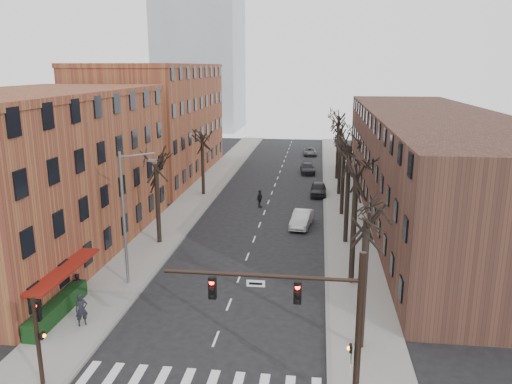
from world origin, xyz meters
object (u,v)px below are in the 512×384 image
(parked_car_mid, at_px, (308,168))
(pedestrian_a, at_px, (82,310))
(silver_sedan, at_px, (302,219))
(parked_car_near, at_px, (318,189))

(parked_car_mid, relative_size, pedestrian_a, 2.49)
(silver_sedan, relative_size, pedestrian_a, 2.40)
(parked_car_near, relative_size, parked_car_mid, 0.94)
(parked_car_near, xyz_separation_m, parked_car_mid, (-1.50, 12.01, -0.07))
(silver_sedan, xyz_separation_m, parked_car_mid, (-0.05, 23.64, -0.06))
(parked_car_mid, xyz_separation_m, pedestrian_a, (-11.42, -43.28, 0.41))
(silver_sedan, xyz_separation_m, parked_car_near, (1.45, 11.63, 0.01))
(parked_car_near, bearing_deg, parked_car_mid, 97.28)
(silver_sedan, height_order, pedestrian_a, pedestrian_a)
(pedestrian_a, bearing_deg, parked_car_near, 31.18)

